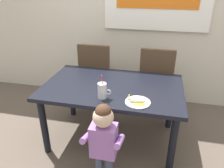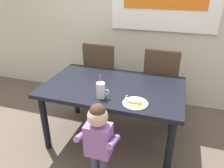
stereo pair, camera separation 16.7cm
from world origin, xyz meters
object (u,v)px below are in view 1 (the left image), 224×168
(dining_chair_left, at_px, (97,72))
(toddler_standing, at_px, (104,137))
(dining_table, at_px, (113,93))
(snack_plate, at_px, (138,102))
(dining_chair_right, at_px, (156,78))
(milk_cup, at_px, (102,92))
(peeled_banana, at_px, (137,100))

(dining_chair_left, xyz_separation_m, toddler_standing, (0.44, -1.29, -0.02))
(dining_table, xyz_separation_m, snack_plate, (0.30, -0.30, 0.10))
(dining_chair_left, distance_m, dining_chair_right, 0.81)
(toddler_standing, relative_size, snack_plate, 3.64)
(dining_chair_right, xyz_separation_m, snack_plate, (-0.14, -0.96, 0.16))
(milk_cup, height_order, snack_plate, milk_cup)
(dining_chair_left, xyz_separation_m, dining_chair_right, (0.81, -0.00, 0.00))
(dining_chair_right, xyz_separation_m, peeled_banana, (-0.14, -0.97, 0.19))
(dining_chair_left, height_order, milk_cup, dining_chair_left)
(dining_table, relative_size, peeled_banana, 8.42)
(dining_table, bearing_deg, snack_plate, -44.93)
(dining_chair_left, distance_m, milk_cup, 1.03)
(peeled_banana, bearing_deg, milk_cup, 174.36)
(milk_cup, height_order, peeled_banana, milk_cup)
(dining_table, relative_size, toddler_standing, 1.74)
(dining_chair_left, bearing_deg, peeled_banana, 124.42)
(toddler_standing, height_order, snack_plate, toddler_standing)
(toddler_standing, height_order, milk_cup, milk_cup)
(milk_cup, bearing_deg, peeled_banana, -5.64)
(dining_table, height_order, toddler_standing, toddler_standing)
(snack_plate, bearing_deg, milk_cup, 176.74)
(dining_chair_left, distance_m, peeled_banana, 1.20)
(milk_cup, bearing_deg, dining_table, 82.69)
(dining_chair_right, bearing_deg, snack_plate, 81.86)
(milk_cup, bearing_deg, snack_plate, -3.26)
(dining_chair_right, bearing_deg, milk_cup, 63.35)
(dining_table, distance_m, milk_cup, 0.32)
(milk_cup, relative_size, peeled_banana, 1.44)
(toddler_standing, xyz_separation_m, milk_cup, (-0.10, 0.34, 0.24))
(dining_chair_right, height_order, peeled_banana, dining_chair_right)
(dining_chair_left, bearing_deg, snack_plate, 125.02)
(dining_chair_right, distance_m, snack_plate, 0.99)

